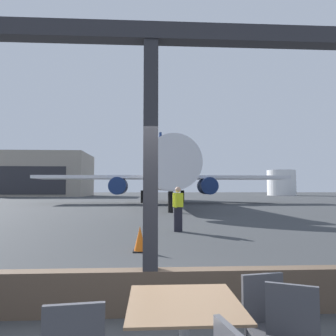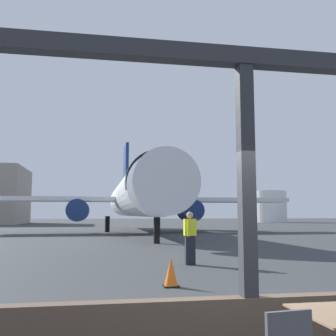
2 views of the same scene
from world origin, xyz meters
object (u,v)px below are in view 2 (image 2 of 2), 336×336
ground_crew_worker (190,237)px  fuel_storage_tank (269,207)px  airplane (136,196)px  traffic_cone (171,272)px

ground_crew_worker → fuel_storage_tank: 73.61m
airplane → traffic_cone: (-1.66, -25.82, -2.96)m
ground_crew_worker → traffic_cone: 4.10m
ground_crew_worker → traffic_cone: (-1.35, -3.83, -0.58)m
ground_crew_worker → traffic_cone: ground_crew_worker is taller
ground_crew_worker → fuel_storage_tank: size_ratio=0.24×
airplane → fuel_storage_tank: airplane is taller
traffic_cone → fuel_storage_tank: size_ratio=0.09×
airplane → fuel_storage_tank: (32.14, 44.04, -0.04)m
airplane → ground_crew_worker: size_ratio=18.27×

